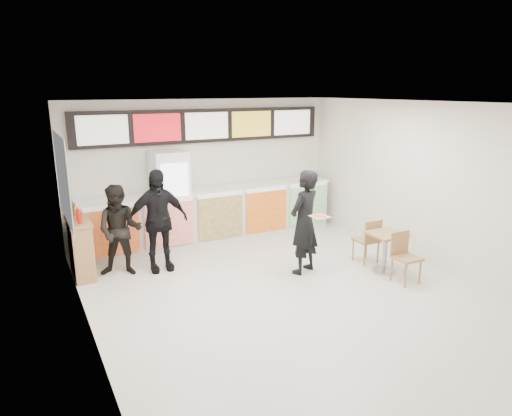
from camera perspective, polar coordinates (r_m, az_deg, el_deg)
floor at (r=7.49m, az=4.21°, el=-10.69°), size 7.00×7.00×0.00m
ceiling at (r=6.77m, az=4.70°, el=12.90°), size 7.00×7.00×0.00m
wall_back at (r=10.05m, az=-6.32°, el=4.83°), size 6.00×0.00×6.00m
wall_left at (r=5.99m, az=-20.64°, el=-2.83°), size 0.00×7.00×7.00m
wall_right at (r=8.92m, az=20.97°, el=2.69°), size 0.00×7.00×7.00m
service_counter at (r=9.88m, az=-5.29°, el=-0.83°), size 5.56×0.77×1.14m
menu_board at (r=9.85m, az=-6.28°, el=10.20°), size 5.50×0.14×0.70m
drinks_fridge at (r=9.48m, az=-10.60°, el=0.99°), size 0.70×0.67×2.00m
mirror_panel at (r=8.31m, az=-23.05°, el=3.42°), size 0.01×2.00×1.50m
customer_main at (r=8.06m, az=6.05°, el=-1.78°), size 0.80×0.68×1.86m
customer_left at (r=8.29m, az=-16.65°, el=-2.72°), size 0.97×0.88×1.63m
customer_mid at (r=8.31m, az=-12.21°, el=-1.55°), size 1.10×0.49×1.86m
pizza_slice at (r=7.65m, az=7.97°, el=-1.00°), size 0.36×0.36×0.02m
cafe_table at (r=8.49m, az=15.89°, el=-4.47°), size 0.60×1.48×0.86m
condiment_ledge at (r=8.54m, az=-21.04°, el=-4.65°), size 0.37×0.91×1.22m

